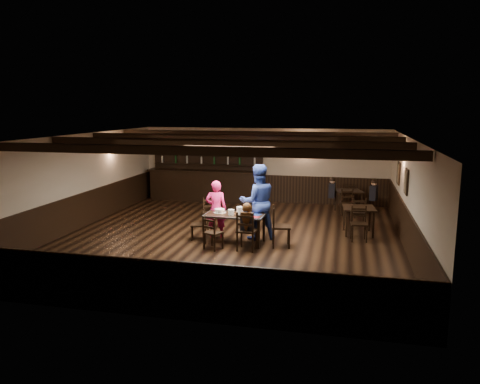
% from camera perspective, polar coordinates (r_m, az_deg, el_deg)
% --- Properties ---
extents(ground, '(10.00, 10.00, 0.00)m').
position_cam_1_polar(ground, '(12.64, -1.22, -5.54)').
color(ground, black).
rests_on(ground, ground).
extents(room_shell, '(9.02, 10.02, 2.71)m').
position_cam_1_polar(room_shell, '(12.31, -1.17, 2.34)').
color(room_shell, beige).
rests_on(room_shell, ground).
extents(dining_table, '(1.54, 0.81, 0.75)m').
position_cam_1_polar(dining_table, '(11.97, -0.67, -3.13)').
color(dining_table, black).
rests_on(dining_table, ground).
extents(chair_near_left, '(0.50, 0.49, 0.83)m').
position_cam_1_polar(chair_near_left, '(11.46, -3.51, -4.70)').
color(chair_near_left, black).
rests_on(chair_near_left, ground).
extents(chair_near_right, '(0.48, 0.46, 0.97)m').
position_cam_1_polar(chair_near_right, '(11.31, 0.74, -4.45)').
color(chair_near_right, black).
rests_on(chair_near_right, ground).
extents(chair_end_left, '(0.43, 0.44, 0.79)m').
position_cam_1_polar(chair_end_left, '(12.38, -4.87, -3.69)').
color(chair_end_left, black).
rests_on(chair_end_left, ground).
extents(chair_end_right, '(0.53, 0.55, 1.02)m').
position_cam_1_polar(chair_end_right, '(11.72, 4.61, -3.82)').
color(chair_end_right, black).
rests_on(chair_end_right, ground).
extents(chair_far_pushed, '(0.56, 0.56, 0.88)m').
position_cam_1_polar(chair_far_pushed, '(13.57, -3.63, -2.21)').
color(chair_far_pushed, black).
rests_on(chair_far_pushed, ground).
extents(woman_pink, '(0.62, 0.47, 1.54)m').
position_cam_1_polar(woman_pink, '(12.50, -2.93, -2.08)').
color(woman_pink, '#E72946').
rests_on(woman_pink, ground).
extents(man_blue, '(1.19, 1.08, 2.00)m').
position_cam_1_polar(man_blue, '(12.30, 2.17, -1.20)').
color(man_blue, navy).
rests_on(man_blue, ground).
extents(seated_person, '(0.31, 0.46, 0.75)m').
position_cam_1_polar(seated_person, '(11.32, 0.85, -3.26)').
color(seated_person, black).
rests_on(seated_person, ground).
extents(cake, '(0.32, 0.32, 0.10)m').
position_cam_1_polar(cake, '(12.15, -2.49, -2.32)').
color(cake, white).
rests_on(cake, dining_table).
extents(plate_stack_a, '(0.15, 0.15, 0.14)m').
position_cam_1_polar(plate_stack_a, '(11.86, -1.09, -2.48)').
color(plate_stack_a, white).
rests_on(plate_stack_a, dining_table).
extents(plate_stack_b, '(0.17, 0.17, 0.21)m').
position_cam_1_polar(plate_stack_b, '(11.90, 0.01, -2.29)').
color(plate_stack_b, white).
rests_on(plate_stack_b, dining_table).
extents(tea_light, '(0.06, 0.06, 0.06)m').
position_cam_1_polar(tea_light, '(12.01, -0.29, -2.56)').
color(tea_light, '#A5A8AD').
rests_on(tea_light, dining_table).
extents(salt_shaker, '(0.03, 0.03, 0.08)m').
position_cam_1_polar(salt_shaker, '(11.81, 0.65, -2.69)').
color(salt_shaker, silver).
rests_on(salt_shaker, dining_table).
extents(pepper_shaker, '(0.03, 0.03, 0.08)m').
position_cam_1_polar(pepper_shaker, '(11.72, 1.44, -2.80)').
color(pepper_shaker, '#A5A8AD').
rests_on(pepper_shaker, dining_table).
extents(drink_glass, '(0.08, 0.08, 0.12)m').
position_cam_1_polar(drink_glass, '(11.94, 0.66, -2.46)').
color(drink_glass, silver).
rests_on(drink_glass, dining_table).
extents(menu_red, '(0.30, 0.25, 0.00)m').
position_cam_1_polar(menu_red, '(11.69, 1.72, -3.02)').
color(menu_red, maroon).
rests_on(menu_red, dining_table).
extents(menu_blue, '(0.40, 0.35, 0.00)m').
position_cam_1_polar(menu_blue, '(11.95, 1.80, -2.73)').
color(menu_blue, navy).
rests_on(menu_blue, dining_table).
extents(bar_counter, '(4.39, 0.70, 2.20)m').
position_cam_1_polar(bar_counter, '(17.48, -4.12, 1.31)').
color(bar_counter, black).
rests_on(bar_counter, ground).
extents(back_table_a, '(0.92, 0.92, 0.75)m').
position_cam_1_polar(back_table_a, '(13.21, 14.29, -2.24)').
color(back_table_a, black).
rests_on(back_table_a, ground).
extents(back_table_b, '(1.02, 1.02, 0.75)m').
position_cam_1_polar(back_table_b, '(15.82, 13.10, -0.16)').
color(back_table_b, black).
rests_on(back_table_b, ground).
extents(bg_patron_left, '(0.23, 0.35, 0.69)m').
position_cam_1_polar(bg_patron_left, '(15.91, 11.17, 0.56)').
color(bg_patron_left, black).
rests_on(bg_patron_left, ground).
extents(bg_patron_right, '(0.29, 0.38, 0.69)m').
position_cam_1_polar(bg_patron_right, '(15.76, 16.00, 0.25)').
color(bg_patron_right, black).
rests_on(bg_patron_right, ground).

